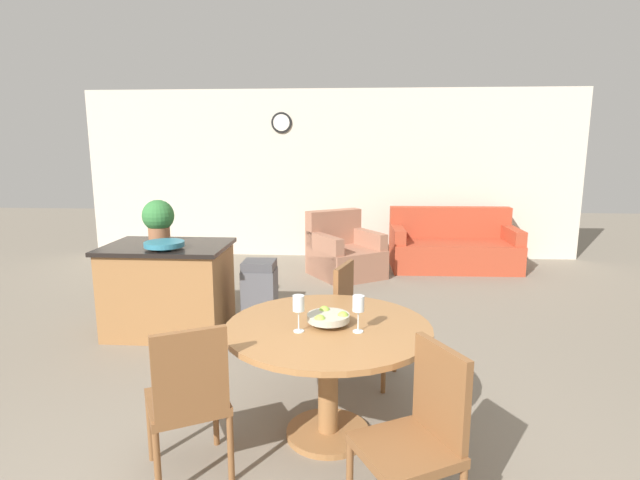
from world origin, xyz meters
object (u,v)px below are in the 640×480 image
at_px(wine_glass_right, 358,305).
at_px(couch, 453,248).
at_px(teal_bowl, 164,244).
at_px(trash_bin, 260,297).
at_px(kitchen_island, 169,288).
at_px(wine_glass_left, 299,305).
at_px(dining_chair_near_left, 189,396).
at_px(fruit_bowl, 329,318).
at_px(dining_chair_far_side, 357,317).
at_px(dining_chair_near_right, 419,432).
at_px(dining_table, 328,351).
at_px(potted_plant, 158,219).
at_px(armchair, 344,254).

distance_m(wine_glass_right, couch, 4.91).
height_order(teal_bowl, trash_bin, teal_bowl).
bearing_deg(kitchen_island, wine_glass_left, -50.69).
height_order(dining_chair_near_left, couch, dining_chair_near_left).
bearing_deg(fruit_bowl, wine_glass_left, -145.82).
relative_size(dining_chair_far_side, kitchen_island, 0.78).
bearing_deg(teal_bowl, kitchen_island, 105.73).
xyz_separation_m(dining_chair_near_right, wine_glass_left, (-0.64, 0.62, 0.41)).
relative_size(dining_table, dining_chair_near_left, 1.39).
xyz_separation_m(dining_chair_far_side, couch, (1.44, 3.70, -0.20)).
bearing_deg(wine_glass_right, dining_table, 152.21).
bearing_deg(kitchen_island, couch, 40.83).
bearing_deg(potted_plant, teal_bowl, -62.91).
height_order(dining_chair_near_left, dining_chair_near_right, same).
xyz_separation_m(dining_table, dining_chair_near_left, (-0.73, -0.47, -0.07)).
relative_size(trash_bin, armchair, 0.60).
bearing_deg(armchair, couch, -13.98).
distance_m(dining_chair_near_left, dining_chair_far_side, 1.61).
bearing_deg(potted_plant, kitchen_island, -53.63).
bearing_deg(teal_bowl, fruit_bowl, -43.19).
relative_size(dining_chair_near_left, dining_chair_far_side, 1.00).
bearing_deg(dining_table, armchair, 89.88).
relative_size(dining_chair_near_right, wine_glass_left, 4.10).
bearing_deg(potted_plant, dining_table, -46.50).
xyz_separation_m(kitchen_island, potted_plant, (-0.15, 0.20, 0.66)).
bearing_deg(fruit_bowl, dining_chair_near_left, -147.24).
distance_m(dining_chair_near_right, fruit_bowl, 0.92).
bearing_deg(wine_glass_left, armchair, 87.52).
bearing_deg(potted_plant, wine_glass_left, -50.97).
height_order(dining_chair_near_left, wine_glass_right, wine_glass_right).
xyz_separation_m(dining_chair_near_right, wine_glass_right, (-0.29, 0.64, 0.41)).
bearing_deg(dining_table, kitchen_island, 134.25).
bearing_deg(armchair, dining_chair_far_side, -120.02).
bearing_deg(dining_chair_near_right, couch, -40.19).
xyz_separation_m(dining_chair_near_left, kitchen_island, (-0.93, 2.18, -0.06)).
distance_m(wine_glass_left, trash_bin, 2.05).
height_order(dining_chair_near_right, teal_bowl, teal_bowl).
bearing_deg(couch, armchair, -162.11).
bearing_deg(wine_glass_left, kitchen_island, 129.31).
distance_m(teal_bowl, couch, 4.49).
xyz_separation_m(dining_table, wine_glass_left, (-0.17, -0.12, 0.33)).
height_order(dining_chair_near_right, kitchen_island, dining_chair_near_right).
height_order(wine_glass_right, teal_bowl, wine_glass_right).
height_order(dining_chair_near_right, fruit_bowl, dining_chair_near_right).
bearing_deg(kitchen_island, dining_chair_near_right, -48.81).
bearing_deg(wine_glass_left, trash_bin, 107.77).
bearing_deg(trash_bin, potted_plant, 171.93).
xyz_separation_m(dining_chair_far_side, teal_bowl, (-1.79, 0.66, 0.42)).
distance_m(couch, armchair, 1.72).
distance_m(dining_chair_far_side, wine_glass_left, 1.11).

